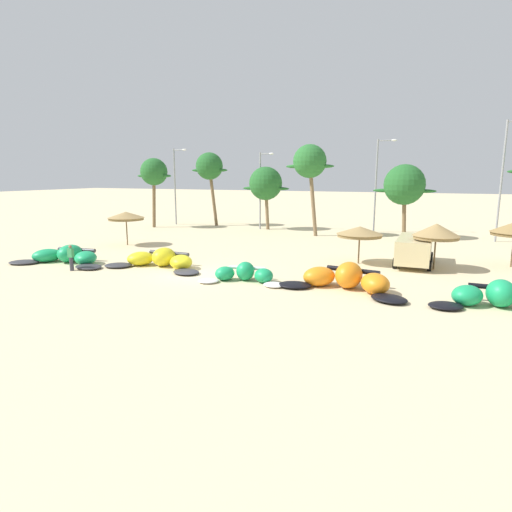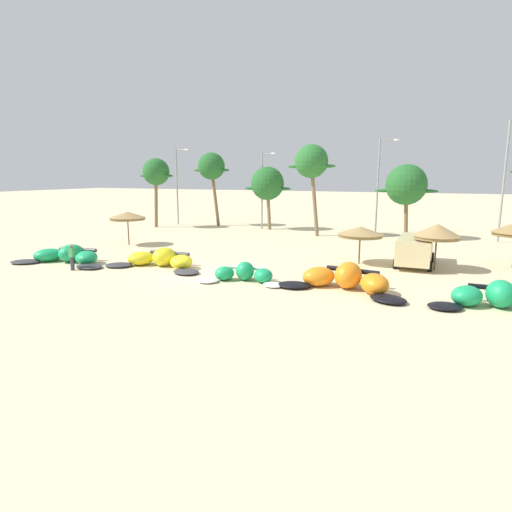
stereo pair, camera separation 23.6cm
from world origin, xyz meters
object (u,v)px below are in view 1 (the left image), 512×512
at_px(beach_umbrella_near_palms, 436,231).
at_px(lamppost_east, 503,176).
at_px(palm_leftmost, 154,173).
at_px(kite_left_of_center, 244,274).
at_px(kite_far_left, 66,256).
at_px(kite_left, 161,260).
at_px(palm_left, 209,167).
at_px(person_near_kites, 71,258).
at_px(lamppost_west_center, 261,186).
at_px(kite_right_of_center, 501,298).
at_px(parked_van, 414,248).
at_px(palm_center_right, 404,185).
at_px(lamppost_west, 176,183).
at_px(palm_center_left, 310,162).
at_px(lamppost_east_center, 378,181).
at_px(palm_left_of_gap, 266,184).
at_px(kite_center, 346,279).
at_px(beach_umbrella_middle, 360,232).
at_px(beach_umbrella_near_van, 126,216).

bearing_deg(beach_umbrella_near_palms, lamppost_east, 71.02).
bearing_deg(palm_leftmost, kite_left_of_center, -43.86).
distance_m(kite_far_left, kite_left, 6.79).
bearing_deg(beach_umbrella_near_palms, palm_left, 147.84).
bearing_deg(kite_left, person_near_kites, -145.74).
relative_size(kite_far_left, lamppost_west_center, 0.89).
bearing_deg(palm_left, kite_right_of_center, -39.97).
xyz_separation_m(kite_far_left, parked_van, (21.67, 8.67, 0.64)).
bearing_deg(parked_van, lamppost_east, 65.11).
xyz_separation_m(palm_center_right, lamppost_west_center, (-14.77, 1.11, -0.31)).
height_order(beach_umbrella_near_palms, lamppost_west, lamppost_west).
xyz_separation_m(parked_van, palm_center_left, (-10.40, 10.77, 5.96)).
bearing_deg(person_near_kites, lamppost_east_center, 60.45).
distance_m(beach_umbrella_near_palms, palm_center_left, 17.21).
relative_size(parked_van, palm_left_of_gap, 0.76).
bearing_deg(kite_right_of_center, kite_center, 175.41).
relative_size(person_near_kites, palm_left_of_gap, 0.24).
relative_size(kite_right_of_center, palm_center_right, 0.93).
distance_m(kite_far_left, person_near_kites, 2.74).
relative_size(beach_umbrella_middle, lamppost_east, 0.29).
bearing_deg(palm_center_left, kite_right_of_center, -53.11).
xyz_separation_m(kite_left_of_center, palm_center_left, (-1.92, 19.34, 6.64)).
distance_m(kite_left_of_center, palm_center_right, 22.55).
relative_size(beach_umbrella_middle, palm_leftmost, 0.40).
bearing_deg(palm_left_of_gap, lamppost_west, 179.53).
bearing_deg(beach_umbrella_middle, palm_center_right, 83.13).
height_order(beach_umbrella_near_palms, lamppost_east, lamppost_east).
relative_size(kite_left_of_center, beach_umbrella_near_van, 1.66).
distance_m(kite_left_of_center, palm_leftmost, 27.94).
bearing_deg(palm_left_of_gap, kite_left, -87.04).
relative_size(beach_umbrella_near_palms, lamppost_east_center, 0.31).
bearing_deg(kite_left, kite_left_of_center, -11.37).
bearing_deg(kite_left_of_center, beach_umbrella_middle, 56.20).
xyz_separation_m(kite_left, palm_center_left, (4.62, 18.02, 6.58)).
height_order(kite_left, kite_right_of_center, kite_right_of_center).
height_order(kite_far_left, lamppost_east, lamppost_east).
xyz_separation_m(person_near_kites, palm_center_left, (9.10, 21.07, 6.23)).
bearing_deg(kite_far_left, lamppost_east, 38.35).
bearing_deg(kite_right_of_center, lamppost_east_center, 109.87).
height_order(kite_far_left, palm_left, palm_left).
distance_m(kite_left, kite_left_of_center, 6.68).
bearing_deg(lamppost_east, lamppost_east_center, 167.39).
bearing_deg(kite_center, palm_center_left, 111.81).
xyz_separation_m(beach_umbrella_middle, person_near_kites, (-16.06, -9.25, -1.34)).
relative_size(kite_left, parked_van, 1.40).
relative_size(beach_umbrella_near_palms, palm_leftmost, 0.38).
bearing_deg(beach_umbrella_near_van, beach_umbrella_near_palms, -0.17).
bearing_deg(parked_van, kite_center, -109.54).
bearing_deg(palm_leftmost, palm_center_left, 1.23).
bearing_deg(lamppost_west_center, kite_right_of_center, -46.98).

